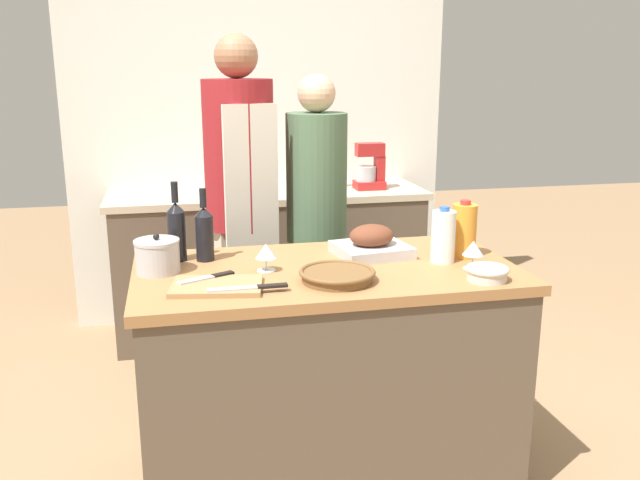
% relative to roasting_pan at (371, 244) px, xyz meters
% --- Properties ---
extents(ground_plane, '(12.00, 12.00, 0.00)m').
position_rel_roasting_pan_xyz_m(ground_plane, '(-0.22, -0.13, -0.93)').
color(ground_plane, '#9E7A56').
extents(kitchen_island, '(1.46, 0.77, 0.88)m').
position_rel_roasting_pan_xyz_m(kitchen_island, '(-0.22, -0.13, -0.49)').
color(kitchen_island, brown).
rests_on(kitchen_island, ground_plane).
extents(back_counter, '(1.90, 0.60, 0.90)m').
position_rel_roasting_pan_xyz_m(back_counter, '(-0.22, 1.47, -0.48)').
color(back_counter, brown).
rests_on(back_counter, ground_plane).
extents(back_wall, '(2.40, 0.10, 2.55)m').
position_rel_roasting_pan_xyz_m(back_wall, '(-0.22, 1.82, 0.34)').
color(back_wall, silver).
rests_on(back_wall, ground_plane).
extents(roasting_pan, '(0.32, 0.29, 0.13)m').
position_rel_roasting_pan_xyz_m(roasting_pan, '(0.00, 0.00, 0.00)').
color(roasting_pan, '#BCBCC1').
rests_on(roasting_pan, kitchen_island).
extents(wicker_basket, '(0.28, 0.28, 0.04)m').
position_rel_roasting_pan_xyz_m(wicker_basket, '(-0.22, -0.30, -0.03)').
color(wicker_basket, brown).
rests_on(wicker_basket, kitchen_island).
extents(cutting_board, '(0.34, 0.26, 0.02)m').
position_rel_roasting_pan_xyz_m(cutting_board, '(-0.65, -0.30, -0.04)').
color(cutting_board, '#AD7F51').
rests_on(cutting_board, kitchen_island).
extents(stock_pot, '(0.17, 0.17, 0.15)m').
position_rel_roasting_pan_xyz_m(stock_pot, '(-0.85, -0.05, 0.01)').
color(stock_pot, '#B7B7BC').
rests_on(stock_pot, kitchen_island).
extents(mixing_bowl, '(0.16, 0.16, 0.05)m').
position_rel_roasting_pan_xyz_m(mixing_bowl, '(0.31, -0.41, -0.02)').
color(mixing_bowl, beige).
rests_on(mixing_bowl, kitchen_island).
extents(juice_jug, '(0.10, 0.10, 0.23)m').
position_rel_roasting_pan_xyz_m(juice_jug, '(0.36, -0.10, 0.06)').
color(juice_jug, orange).
rests_on(juice_jug, kitchen_island).
extents(milk_jug, '(0.09, 0.09, 0.22)m').
position_rel_roasting_pan_xyz_m(milk_jug, '(0.25, -0.15, 0.05)').
color(milk_jug, white).
rests_on(milk_jug, kitchen_island).
extents(wine_bottle_green, '(0.07, 0.07, 0.29)m').
position_rel_roasting_pan_xyz_m(wine_bottle_green, '(-0.66, 0.07, 0.07)').
color(wine_bottle_green, black).
rests_on(wine_bottle_green, kitchen_island).
extents(wine_bottle_dark, '(0.07, 0.07, 0.32)m').
position_rel_roasting_pan_xyz_m(wine_bottle_dark, '(-0.77, 0.09, 0.08)').
color(wine_bottle_dark, black).
rests_on(wine_bottle_dark, kitchen_island).
extents(wine_glass_left, '(0.08, 0.08, 0.11)m').
position_rel_roasting_pan_xyz_m(wine_glass_left, '(0.32, -0.27, 0.03)').
color(wine_glass_left, silver).
rests_on(wine_glass_left, kitchen_island).
extents(wine_glass_right, '(0.08, 0.08, 0.11)m').
position_rel_roasting_pan_xyz_m(wine_glass_right, '(-0.45, -0.12, 0.03)').
color(wine_glass_right, silver).
rests_on(wine_glass_right, kitchen_island).
extents(knife_chef, '(0.28, 0.03, 0.01)m').
position_rel_roasting_pan_xyz_m(knife_chef, '(-0.54, -0.37, -0.03)').
color(knife_chef, '#B7B7BC').
rests_on(knife_chef, cutting_board).
extents(knife_paring, '(0.21, 0.12, 0.01)m').
position_rel_roasting_pan_xyz_m(knife_paring, '(-0.67, -0.22, -0.03)').
color(knife_paring, '#B7B7BC').
rests_on(knife_paring, cutting_board).
extents(stand_mixer, '(0.18, 0.14, 0.28)m').
position_rel_roasting_pan_xyz_m(stand_mixer, '(0.41, 1.41, 0.08)').
color(stand_mixer, '#B22323').
rests_on(stand_mixer, back_counter).
extents(condiment_bottle_tall, '(0.05, 0.05, 0.20)m').
position_rel_roasting_pan_xyz_m(condiment_bottle_tall, '(0.09, 1.41, 0.05)').
color(condiment_bottle_tall, maroon).
rests_on(condiment_bottle_tall, back_counter).
extents(condiment_bottle_short, '(0.06, 0.06, 0.17)m').
position_rel_roasting_pan_xyz_m(condiment_bottle_short, '(0.24, 1.52, 0.04)').
color(condiment_bottle_short, maroon).
rests_on(condiment_bottle_short, back_counter).
extents(person_cook_aproned, '(0.34, 0.37, 1.78)m').
position_rel_roasting_pan_xyz_m(person_cook_aproned, '(-0.46, 0.72, 0.06)').
color(person_cook_aproned, beige).
rests_on(person_cook_aproned, ground_plane).
extents(person_cook_guest, '(0.30, 0.30, 1.60)m').
position_rel_roasting_pan_xyz_m(person_cook_guest, '(-0.07, 0.72, -0.04)').
color(person_cook_guest, beige).
rests_on(person_cook_guest, ground_plane).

